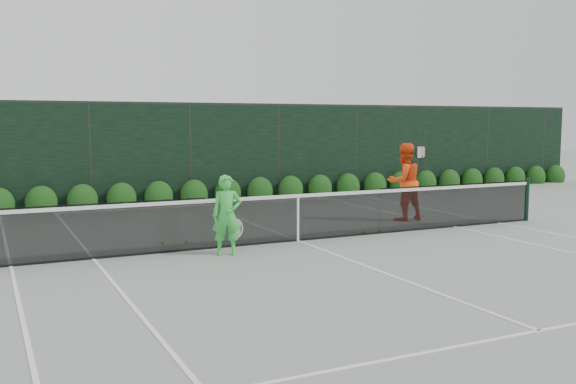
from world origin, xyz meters
name	(u,v)px	position (x,y,z in m)	size (l,w,h in m)	color
ground	(298,241)	(0.00, 0.00, 0.00)	(80.00, 80.00, 0.00)	gray
tennis_net	(297,216)	(-0.02, 0.00, 0.53)	(12.90, 0.10, 1.07)	#0F2F1F
player_woman	(227,215)	(-1.80, -0.66, 0.74)	(0.66, 0.49, 1.49)	green
player_man	(404,182)	(3.68, 1.40, 0.97)	(0.96, 0.74, 1.94)	#FF4F15
court_lines	(298,241)	(0.00, 0.00, 0.01)	(11.03, 23.83, 0.01)	white
windscreen_fence	(370,179)	(0.00, -2.71, 1.51)	(32.00, 21.07, 3.06)	black
hedge_row	(194,195)	(0.00, 7.15, 0.23)	(31.66, 0.65, 0.94)	#10360E
tennis_balls	(282,236)	(-0.14, 0.49, 0.03)	(4.81, 0.79, 0.07)	#BEEF35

